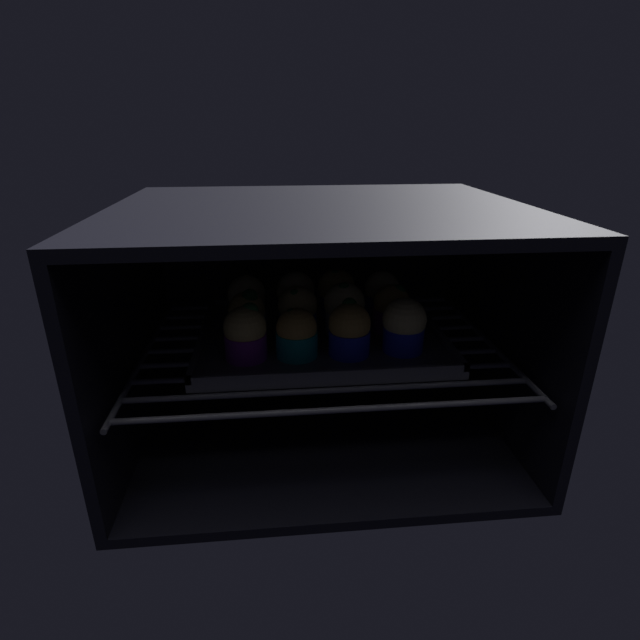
% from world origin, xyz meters
% --- Properties ---
extents(oven_cavity, '(0.59, 0.47, 0.37)m').
position_xyz_m(oven_cavity, '(0.00, 0.26, 0.17)').
color(oven_cavity, black).
rests_on(oven_cavity, ground).
extents(oven_rack, '(0.55, 0.42, 0.01)m').
position_xyz_m(oven_rack, '(0.00, 0.22, 0.14)').
color(oven_rack, '#42424C').
rests_on(oven_rack, oven_cavity).
extents(baking_tray, '(0.38, 0.30, 0.02)m').
position_xyz_m(baking_tray, '(0.00, 0.23, 0.15)').
color(baking_tray, '#4C4C51').
rests_on(baking_tray, oven_rack).
extents(muffin_row0_col0, '(0.06, 0.06, 0.08)m').
position_xyz_m(muffin_row0_col0, '(-0.11, 0.15, 0.19)').
color(muffin_row0_col0, '#7A238C').
rests_on(muffin_row0_col0, baking_tray).
extents(muffin_row0_col1, '(0.06, 0.06, 0.07)m').
position_xyz_m(muffin_row0_col1, '(-0.04, 0.15, 0.19)').
color(muffin_row0_col1, '#0C8C84').
rests_on(muffin_row0_col1, baking_tray).
extents(muffin_row0_col2, '(0.06, 0.06, 0.08)m').
position_xyz_m(muffin_row0_col2, '(0.03, 0.15, 0.19)').
color(muffin_row0_col2, '#1928B7').
rests_on(muffin_row0_col2, baking_tray).
extents(muffin_row0_col3, '(0.06, 0.06, 0.08)m').
position_xyz_m(muffin_row0_col3, '(0.12, 0.16, 0.19)').
color(muffin_row0_col3, '#1928B7').
rests_on(muffin_row0_col3, baking_tray).
extents(muffin_row1_col0, '(0.06, 0.06, 0.08)m').
position_xyz_m(muffin_row1_col0, '(-0.11, 0.23, 0.19)').
color(muffin_row1_col0, silver).
rests_on(muffin_row1_col0, baking_tray).
extents(muffin_row1_col1, '(0.06, 0.06, 0.08)m').
position_xyz_m(muffin_row1_col1, '(-0.03, 0.23, 0.19)').
color(muffin_row1_col1, '#1928B7').
rests_on(muffin_row1_col1, baking_tray).
extents(muffin_row1_col2, '(0.06, 0.06, 0.08)m').
position_xyz_m(muffin_row1_col2, '(0.04, 0.23, 0.19)').
color(muffin_row1_col2, silver).
rests_on(muffin_row1_col2, baking_tray).
extents(muffin_row1_col3, '(0.06, 0.06, 0.08)m').
position_xyz_m(muffin_row1_col3, '(0.12, 0.23, 0.19)').
color(muffin_row1_col3, '#7A238C').
rests_on(muffin_row1_col3, baking_tray).
extents(muffin_row2_col0, '(0.06, 0.06, 0.07)m').
position_xyz_m(muffin_row2_col0, '(-0.12, 0.31, 0.19)').
color(muffin_row2_col0, silver).
rests_on(muffin_row2_col0, baking_tray).
extents(muffin_row2_col1, '(0.07, 0.07, 0.08)m').
position_xyz_m(muffin_row2_col1, '(-0.03, 0.30, 0.19)').
color(muffin_row2_col1, red).
rests_on(muffin_row2_col1, baking_tray).
extents(muffin_row2_col2, '(0.06, 0.06, 0.08)m').
position_xyz_m(muffin_row2_col2, '(0.04, 0.31, 0.19)').
color(muffin_row2_col2, '#1928B7').
rests_on(muffin_row2_col2, baking_tray).
extents(muffin_row2_col3, '(0.06, 0.06, 0.08)m').
position_xyz_m(muffin_row2_col3, '(0.11, 0.30, 0.19)').
color(muffin_row2_col3, '#1928B7').
rests_on(muffin_row2_col3, baking_tray).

